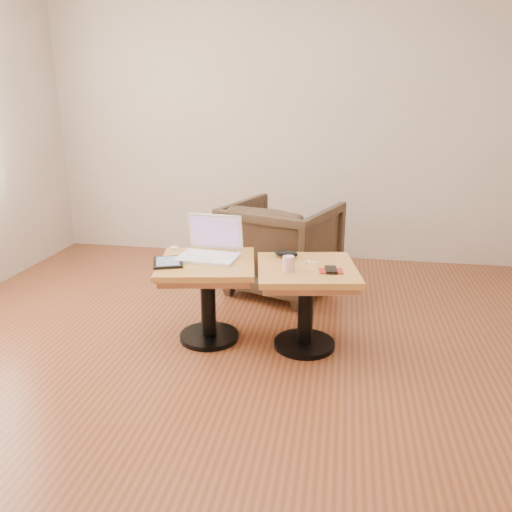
% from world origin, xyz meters
% --- Properties ---
extents(room_shell, '(4.52, 4.52, 2.71)m').
position_xyz_m(room_shell, '(0.00, 0.00, 1.35)').
color(room_shell, brown).
rests_on(room_shell, ground).
extents(side_table_left, '(0.69, 0.69, 0.54)m').
position_xyz_m(side_table_left, '(-0.22, 0.34, 0.40)').
color(side_table_left, black).
rests_on(side_table_left, ground).
extents(side_table_right, '(0.69, 0.69, 0.54)m').
position_xyz_m(side_table_right, '(0.41, 0.34, 0.40)').
color(side_table_right, black).
rests_on(side_table_right, ground).
extents(laptop, '(0.39, 0.33, 0.26)m').
position_xyz_m(laptop, '(-0.22, 0.43, 0.59)').
color(laptop, white).
rests_on(laptop, side_table_left).
extents(tablet, '(0.24, 0.27, 0.02)m').
position_xyz_m(tablet, '(-0.44, 0.25, 0.54)').
color(tablet, black).
rests_on(tablet, side_table_left).
extents(charging_adapter, '(0.06, 0.06, 0.03)m').
position_xyz_m(charging_adapter, '(-0.49, 0.52, 0.55)').
color(charging_adapter, white).
rests_on(charging_adapter, side_table_left).
extents(glasses_case, '(0.16, 0.08, 0.05)m').
position_xyz_m(glasses_case, '(0.26, 0.50, 0.56)').
color(glasses_case, black).
rests_on(glasses_case, side_table_right).
extents(striped_cup, '(0.08, 0.08, 0.09)m').
position_xyz_m(striped_cup, '(0.30, 0.23, 0.58)').
color(striped_cup, pink).
rests_on(striped_cup, side_table_right).
extents(earbuds_tangle, '(0.08, 0.05, 0.01)m').
position_xyz_m(earbuds_tangle, '(0.43, 0.40, 0.54)').
color(earbuds_tangle, white).
rests_on(earbuds_tangle, side_table_right).
extents(phone_on_sleeve, '(0.15, 0.13, 0.02)m').
position_xyz_m(phone_on_sleeve, '(0.55, 0.27, 0.54)').
color(phone_on_sleeve, '#941606').
rests_on(phone_on_sleeve, side_table_right).
extents(armchair, '(1.01, 1.03, 0.73)m').
position_xyz_m(armchair, '(0.13, 1.29, 0.37)').
color(armchair, black).
rests_on(armchair, ground).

